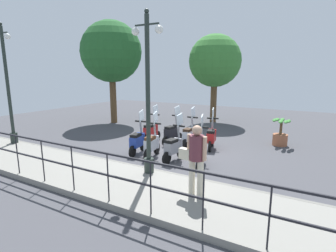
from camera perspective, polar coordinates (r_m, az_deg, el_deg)
ground_plane at (r=9.52m, az=2.04°, el=-5.82°), size 28.00×28.00×0.00m
promenade_walkway at (r=7.01m, az=-10.15°, el=-11.84°), size 2.20×20.00×0.15m
fence_railing at (r=6.01m, az=-16.83°, el=-7.88°), size 0.04×16.03×1.07m
lamp_post_near at (r=6.88m, az=-4.37°, el=4.67°), size 0.26×0.90×4.22m
lamp_post_far at (r=11.60m, az=-31.40°, el=6.38°), size 0.26×0.90×4.46m
pedestrian_with_bag at (r=5.75m, az=6.03°, el=-6.31°), size 0.37×0.66×1.59m
tree_large at (r=15.34m, az=-12.24°, el=15.44°), size 3.36×3.36×5.66m
tree_distant at (r=15.48m, az=10.17°, el=13.70°), size 2.95×2.95×4.98m
potted_palm at (r=11.26m, az=23.27°, el=-1.69°), size 1.06×0.66×1.05m
scooter_near_0 at (r=8.28m, az=7.02°, el=-5.07°), size 1.21×0.53×1.54m
scooter_near_1 at (r=8.51m, az=1.31°, el=-4.53°), size 1.23×0.44×1.54m
scooter_near_2 at (r=8.88m, az=-3.52°, el=-3.86°), size 1.23×0.46×1.54m
scooter_near_3 at (r=9.31m, az=-6.61°, el=-3.19°), size 1.23×0.46×1.54m
scooter_far_0 at (r=9.99m, az=9.42°, el=-2.26°), size 1.21×0.51×1.54m
scooter_far_1 at (r=10.14m, az=4.67°, el=-1.94°), size 1.23×0.44×1.54m
scooter_far_2 at (r=10.52m, az=0.94°, el=-1.42°), size 1.23×0.47×1.54m
scooter_far_3 at (r=10.84m, az=-3.68°, el=-1.04°), size 1.23×0.44×1.54m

